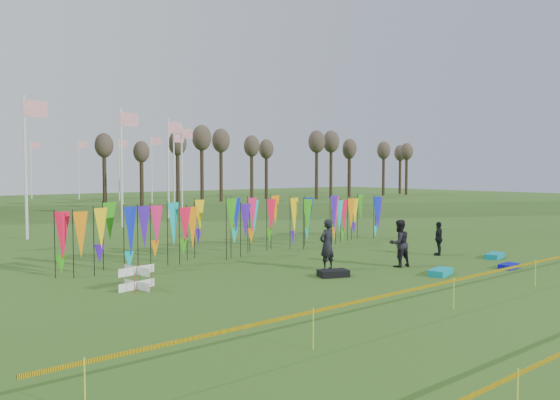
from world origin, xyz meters
TOP-DOWN VIEW (x-y plane):
  - ground at (0.00, 0.00)m, footprint 160.00×160.00m
  - banner_row at (0.28, 8.72)m, footprint 18.64×0.64m
  - caution_tape_near at (-0.22, -2.96)m, footprint 26.00×0.02m
  - tree_line at (32.00, 44.00)m, footprint 53.92×1.92m
  - box_kite at (-7.54, 4.94)m, footprint 0.69×0.69m
  - person_left at (-0.35, 3.58)m, footprint 0.76×0.58m
  - person_mid at (2.38, 2.29)m, footprint 1.01×0.74m
  - person_right at (6.14, 3.03)m, footprint 1.03×0.84m
  - kite_bag_turquoise at (2.16, 0.20)m, footprint 1.26×0.85m
  - kite_bag_blue at (5.39, -0.69)m, footprint 0.96×0.57m
  - kite_bag_black at (-1.09, 2.49)m, footprint 1.22×0.96m
  - kite_bag_teal at (7.34, 0.99)m, footprint 1.25×0.81m

SIDE VIEW (x-z plane):
  - ground at x=0.00m, z-range 0.00..0.00m
  - kite_bag_blue at x=5.39m, z-range 0.00..0.19m
  - kite_bag_teal at x=7.34m, z-range 0.00..0.22m
  - kite_bag_turquoise at x=2.16m, z-range 0.00..0.23m
  - kite_bag_black at x=-1.09m, z-range 0.00..0.25m
  - box_kite at x=-7.54m, z-range 0.00..0.77m
  - person_right at x=6.14m, z-range 0.00..1.53m
  - caution_tape_near at x=-0.22m, z-range 0.33..1.23m
  - person_mid at x=2.38m, z-range 0.00..1.89m
  - person_left at x=-0.35m, z-range 0.00..1.97m
  - banner_row at x=0.28m, z-range 0.36..2.85m
  - tree_line at x=32.00m, z-range 2.25..10.09m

